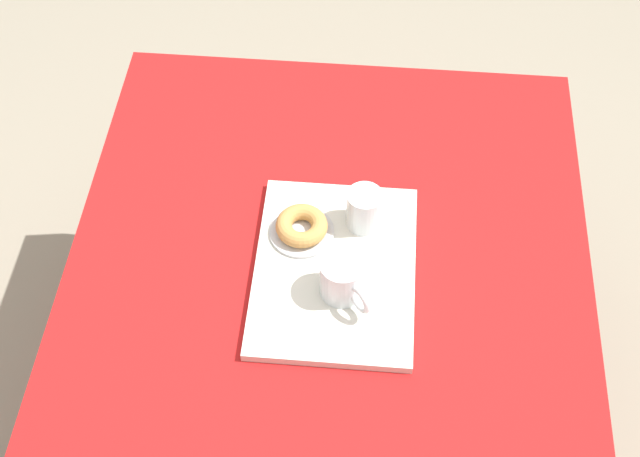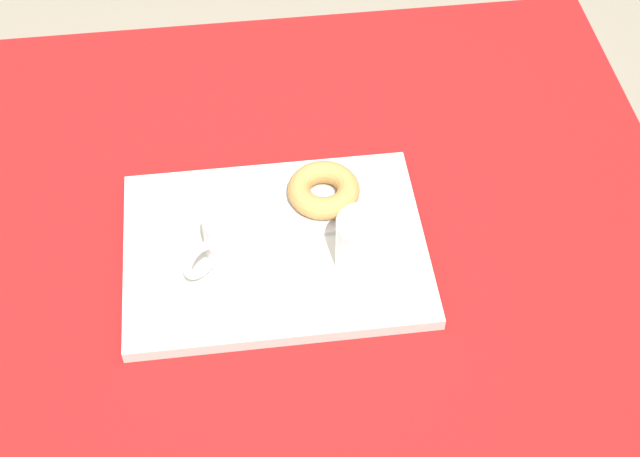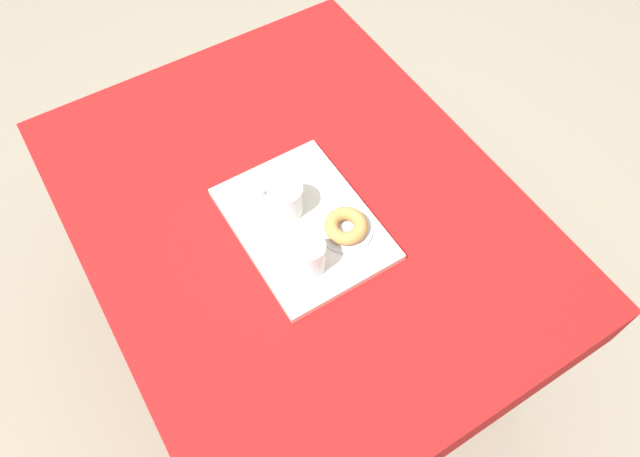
{
  "view_description": "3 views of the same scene",
  "coord_description": "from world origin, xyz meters",
  "px_view_note": "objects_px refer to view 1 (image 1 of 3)",
  "views": [
    {
      "loc": [
        -0.94,
        -0.07,
        2.18
      ],
      "look_at": [
        0.12,
        0.02,
        0.78
      ],
      "focal_mm": 49.02,
      "sensor_mm": 36.0,
      "label": 1
    },
    {
      "loc": [
        0.02,
        -0.85,
        1.77
      ],
      "look_at": [
        0.12,
        -0.03,
        0.79
      ],
      "focal_mm": 51.74,
      "sensor_mm": 36.0,
      "label": 2
    },
    {
      "loc": [
        0.77,
        -0.41,
        1.99
      ],
      "look_at": [
        0.11,
        0.0,
        0.77
      ],
      "focal_mm": 33.48,
      "sensor_mm": 36.0,
      "label": 3
    }
  ],
  "objects_px": {
    "donut_plate_left": "(302,232)",
    "serving_tray": "(335,270)",
    "dining_table": "(325,317)",
    "sugar_donut_left": "(302,226)",
    "water_glass_near": "(364,211)",
    "tea_mug_left": "(343,281)"
  },
  "relations": [
    {
      "from": "dining_table",
      "to": "donut_plate_left",
      "type": "relative_size",
      "value": 10.06
    },
    {
      "from": "water_glass_near",
      "to": "sugar_donut_left",
      "type": "xyz_separation_m",
      "value": [
        -0.04,
        0.12,
        -0.02
      ]
    },
    {
      "from": "donut_plate_left",
      "to": "sugar_donut_left",
      "type": "distance_m",
      "value": 0.02
    },
    {
      "from": "serving_tray",
      "to": "water_glass_near",
      "type": "height_order",
      "value": "water_glass_near"
    },
    {
      "from": "tea_mug_left",
      "to": "water_glass_near",
      "type": "distance_m",
      "value": 0.18
    },
    {
      "from": "dining_table",
      "to": "sugar_donut_left",
      "type": "distance_m",
      "value": 0.19
    },
    {
      "from": "donut_plate_left",
      "to": "tea_mug_left",
      "type": "bearing_deg",
      "value": -146.36
    },
    {
      "from": "donut_plate_left",
      "to": "serving_tray",
      "type": "bearing_deg",
      "value": -137.04
    },
    {
      "from": "dining_table",
      "to": "donut_plate_left",
      "type": "bearing_deg",
      "value": 24.2
    },
    {
      "from": "tea_mug_left",
      "to": "donut_plate_left",
      "type": "xyz_separation_m",
      "value": [
        0.14,
        0.09,
        -0.04
      ]
    },
    {
      "from": "tea_mug_left",
      "to": "serving_tray",
      "type": "bearing_deg",
      "value": 17.34
    },
    {
      "from": "serving_tray",
      "to": "sugar_donut_left",
      "type": "distance_m",
      "value": 0.11
    },
    {
      "from": "serving_tray",
      "to": "tea_mug_left",
      "type": "distance_m",
      "value": 0.08
    },
    {
      "from": "serving_tray",
      "to": "sugar_donut_left",
      "type": "xyz_separation_m",
      "value": [
        0.08,
        0.07,
        0.03
      ]
    },
    {
      "from": "tea_mug_left",
      "to": "water_glass_near",
      "type": "bearing_deg",
      "value": -10.18
    },
    {
      "from": "water_glass_near",
      "to": "donut_plate_left",
      "type": "xyz_separation_m",
      "value": [
        -0.04,
        0.12,
        -0.04
      ]
    },
    {
      "from": "dining_table",
      "to": "serving_tray",
      "type": "relative_size",
      "value": 3.12
    },
    {
      "from": "serving_tray",
      "to": "dining_table",
      "type": "bearing_deg",
      "value": 165.37
    },
    {
      "from": "serving_tray",
      "to": "sugar_donut_left",
      "type": "bearing_deg",
      "value": 42.96
    },
    {
      "from": "dining_table",
      "to": "tea_mug_left",
      "type": "xyz_separation_m",
      "value": [
        -0.01,
        -0.03,
        0.15
      ]
    },
    {
      "from": "dining_table",
      "to": "water_glass_near",
      "type": "distance_m",
      "value": 0.23
    },
    {
      "from": "dining_table",
      "to": "tea_mug_left",
      "type": "relative_size",
      "value": 11.61
    }
  ]
}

